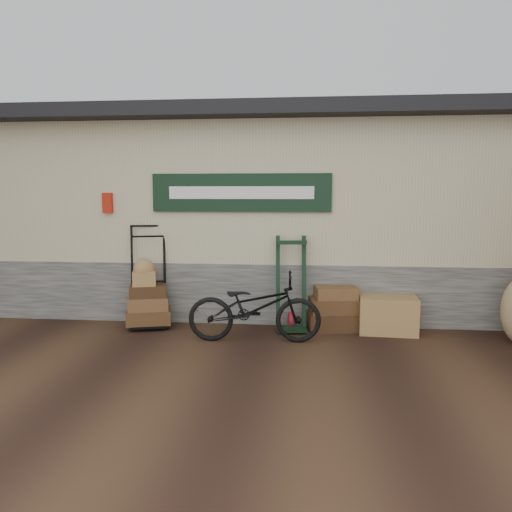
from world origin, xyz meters
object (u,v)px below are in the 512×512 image
Objects in this scene: porter_trolley at (148,275)px; suitcase_stack at (333,308)px; wicker_hamper at (388,315)px; bicycle at (254,304)px; green_barrow at (291,284)px.

porter_trolley reaches higher than suitcase_stack.
wicker_hamper is 1.93m from bicycle.
bicycle is (1.63, -0.66, -0.25)m from porter_trolley.
green_barrow is 1.86× the size of suitcase_stack.
porter_trolley is 2.73m from suitcase_stack.
porter_trolley is at bearing 65.38° from bicycle.
green_barrow is at bearing -39.52° from bicycle.
porter_trolley is 0.87× the size of bicycle.
wicker_hamper is (3.45, -0.05, -0.50)m from porter_trolley.
porter_trolley is 1.78m from bicycle.
porter_trolley is at bearing 172.43° from green_barrow.
suitcase_stack is 0.92× the size of wicker_hamper.
green_barrow is 0.77× the size of bicycle.
wicker_hamper is at bearing -5.96° from suitcase_stack.
bicycle is at bearing -133.25° from green_barrow.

